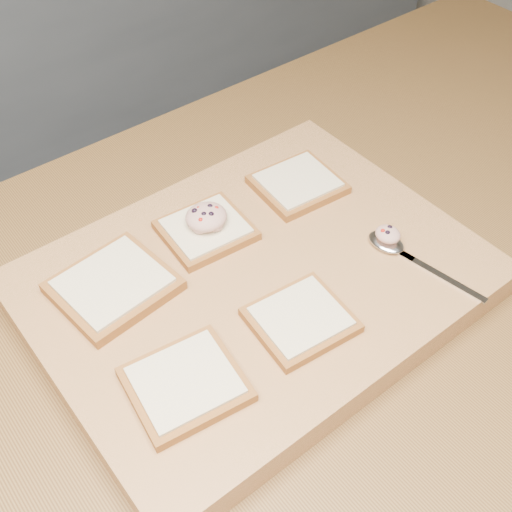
{
  "coord_description": "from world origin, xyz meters",
  "views": [
    {
      "loc": [
        -0.26,
        -0.44,
        1.54
      ],
      "look_at": [
        0.07,
        -0.02,
        0.97
      ],
      "focal_mm": 45.0,
      "sensor_mm": 36.0,
      "label": 1
    }
  ],
  "objects_px": {
    "bread_far_center": "(206,230)",
    "spoon": "(394,247)",
    "cutting_board": "(256,283)",
    "tuna_salad_dollop": "(206,217)"
  },
  "relations": [
    {
      "from": "tuna_salad_dollop",
      "to": "spoon",
      "type": "xyz_separation_m",
      "value": [
        0.17,
        -0.17,
        -0.02
      ]
    },
    {
      "from": "cutting_board",
      "to": "tuna_salad_dollop",
      "type": "distance_m",
      "value": 0.11
    },
    {
      "from": "spoon",
      "to": "bread_far_center",
      "type": "bearing_deg",
      "value": 134.86
    },
    {
      "from": "cutting_board",
      "to": "spoon",
      "type": "xyz_separation_m",
      "value": [
        0.16,
        -0.08,
        0.03
      ]
    },
    {
      "from": "cutting_board",
      "to": "spoon",
      "type": "height_order",
      "value": "spoon"
    },
    {
      "from": "cutting_board",
      "to": "tuna_salad_dollop",
      "type": "height_order",
      "value": "tuna_salad_dollop"
    },
    {
      "from": "bread_far_center",
      "to": "cutting_board",
      "type": "bearing_deg",
      "value": -83.98
    },
    {
      "from": "cutting_board",
      "to": "spoon",
      "type": "relative_size",
      "value": 3.17
    },
    {
      "from": "bread_far_center",
      "to": "spoon",
      "type": "xyz_separation_m",
      "value": [
        0.17,
        -0.17,
        -0.0
      ]
    },
    {
      "from": "bread_far_center",
      "to": "spoon",
      "type": "relative_size",
      "value": 0.69
    }
  ]
}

